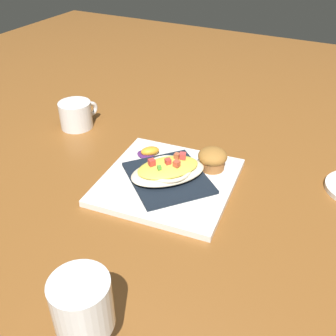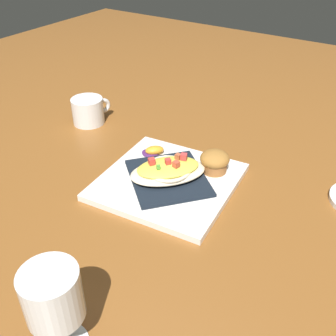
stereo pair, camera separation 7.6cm
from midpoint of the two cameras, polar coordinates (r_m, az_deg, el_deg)
name	(u,v)px [view 1 (the left image)]	position (r m, az deg, el deg)	size (l,w,h in m)	color
ground_plane	(168,184)	(0.91, -2.38, -2.43)	(2.60, 2.60, 0.00)	brown
square_plate	(168,182)	(0.91, -2.39, -2.04)	(0.29, 0.29, 0.02)	white
folded_napkin	(168,178)	(0.90, -2.40, -1.46)	(0.16, 0.19, 0.01)	black
gratin_dish	(168,170)	(0.89, -2.43, -0.34)	(0.19, 0.20, 0.05)	beige
muffin	(212,158)	(0.93, 4.11, 1.31)	(0.07, 0.07, 0.05)	#9F6230
orange_garnish	(149,152)	(0.99, -4.97, 2.25)	(0.06, 0.06, 0.02)	#4C225E
coffee_mug	(76,116)	(1.17, -14.89, 7.22)	(0.09, 0.12, 0.08)	white
stemmed_glass	(83,308)	(0.56, -16.17, -18.97)	(0.08, 0.08, 0.15)	white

